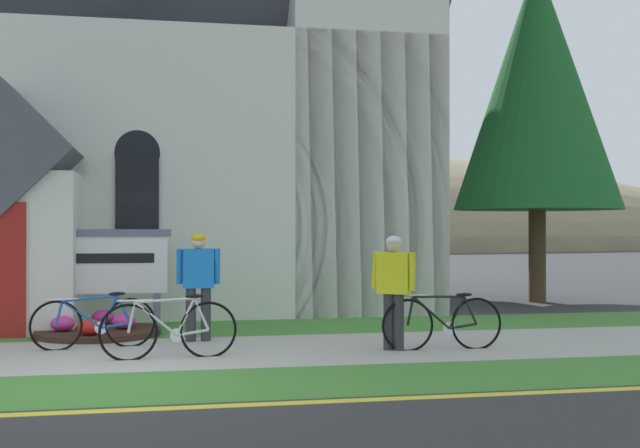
{
  "coord_description": "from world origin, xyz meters",
  "views": [
    {
      "loc": [
        0.79,
        -8.9,
        1.71
      ],
      "look_at": [
        3.28,
        4.05,
        1.76
      ],
      "focal_mm": 44.18,
      "sensor_mm": 36.0,
      "label": 1
    }
  ],
  "objects_px": {
    "bicycle_orange": "(94,322)",
    "roadside_conifer": "(537,85)",
    "bicycle_green": "(443,323)",
    "cyclist_in_blue_jersey": "(198,279)",
    "bicycle_blue": "(170,329)",
    "church_sign": "(101,264)",
    "cyclist_in_white_jersey": "(394,284)"
  },
  "relations": [
    {
      "from": "bicycle_green",
      "to": "cyclist_in_blue_jersey",
      "type": "height_order",
      "value": "cyclist_in_blue_jersey"
    },
    {
      "from": "bicycle_blue",
      "to": "church_sign",
      "type": "bearing_deg",
      "value": 111.1
    },
    {
      "from": "bicycle_orange",
      "to": "bicycle_blue",
      "type": "xyz_separation_m",
      "value": [
        1.04,
        -1.07,
        0.02
      ]
    },
    {
      "from": "bicycle_green",
      "to": "cyclist_in_blue_jersey",
      "type": "relative_size",
      "value": 1.07
    },
    {
      "from": "bicycle_orange",
      "to": "bicycle_green",
      "type": "height_order",
      "value": "bicycle_green"
    },
    {
      "from": "cyclist_in_white_jersey",
      "to": "church_sign",
      "type": "bearing_deg",
      "value": 146.48
    },
    {
      "from": "bicycle_orange",
      "to": "roadside_conifer",
      "type": "distance_m",
      "value": 11.66
    },
    {
      "from": "bicycle_green",
      "to": "cyclist_in_white_jersey",
      "type": "relative_size",
      "value": 1.09
    },
    {
      "from": "bicycle_orange",
      "to": "bicycle_blue",
      "type": "bearing_deg",
      "value": -45.87
    },
    {
      "from": "cyclist_in_white_jersey",
      "to": "bicycle_green",
      "type": "bearing_deg",
      "value": -6.24
    },
    {
      "from": "bicycle_blue",
      "to": "roadside_conifer",
      "type": "xyz_separation_m",
      "value": [
        8.28,
        6.35,
        4.58
      ]
    },
    {
      "from": "cyclist_in_white_jersey",
      "to": "roadside_conifer",
      "type": "xyz_separation_m",
      "value": [
        5.23,
        6.24,
        4.05
      ]
    },
    {
      "from": "bicycle_orange",
      "to": "roadside_conifer",
      "type": "height_order",
      "value": "roadside_conifer"
    },
    {
      "from": "cyclist_in_blue_jersey",
      "to": "cyclist_in_white_jersey",
      "type": "bearing_deg",
      "value": -27.56
    },
    {
      "from": "bicycle_green",
      "to": "roadside_conifer",
      "type": "height_order",
      "value": "roadside_conifer"
    },
    {
      "from": "roadside_conifer",
      "to": "cyclist_in_white_jersey",
      "type": "bearing_deg",
      "value": -129.95
    },
    {
      "from": "bicycle_blue",
      "to": "cyclist_in_blue_jersey",
      "type": "bearing_deg",
      "value": 74.03
    },
    {
      "from": "cyclist_in_white_jersey",
      "to": "roadside_conifer",
      "type": "height_order",
      "value": "roadside_conifer"
    },
    {
      "from": "church_sign",
      "to": "roadside_conifer",
      "type": "relative_size",
      "value": 0.29
    },
    {
      "from": "cyclist_in_white_jersey",
      "to": "bicycle_blue",
      "type": "bearing_deg",
      "value": -178.0
    },
    {
      "from": "bicycle_blue",
      "to": "cyclist_in_white_jersey",
      "type": "distance_m",
      "value": 3.1
    },
    {
      "from": "bicycle_green",
      "to": "cyclist_in_white_jersey",
      "type": "height_order",
      "value": "cyclist_in_white_jersey"
    },
    {
      "from": "bicycle_blue",
      "to": "cyclist_in_blue_jersey",
      "type": "distance_m",
      "value": 1.63
    },
    {
      "from": "bicycle_blue",
      "to": "cyclist_in_white_jersey",
      "type": "bearing_deg",
      "value": 2.0
    },
    {
      "from": "church_sign",
      "to": "cyclist_in_white_jersey",
      "type": "height_order",
      "value": "church_sign"
    },
    {
      "from": "bicycle_green",
      "to": "cyclist_in_white_jersey",
      "type": "bearing_deg",
      "value": 173.76
    },
    {
      "from": "church_sign",
      "to": "cyclist_in_blue_jersey",
      "type": "relative_size",
      "value": 1.39
    },
    {
      "from": "bicycle_orange",
      "to": "church_sign",
      "type": "bearing_deg",
      "value": 92.01
    },
    {
      "from": "bicycle_blue",
      "to": "cyclist_in_white_jersey",
      "type": "height_order",
      "value": "cyclist_in_white_jersey"
    },
    {
      "from": "church_sign",
      "to": "bicycle_blue",
      "type": "xyz_separation_m",
      "value": [
        1.1,
        -2.86,
        -0.72
      ]
    },
    {
      "from": "cyclist_in_white_jersey",
      "to": "roadside_conifer",
      "type": "distance_m",
      "value": 9.09
    },
    {
      "from": "cyclist_in_blue_jersey",
      "to": "cyclist_in_white_jersey",
      "type": "distance_m",
      "value": 2.96
    }
  ]
}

